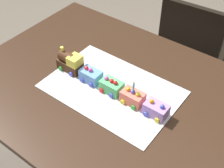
% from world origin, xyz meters
% --- Properties ---
extents(dining_table, '(1.40, 1.00, 0.74)m').
position_xyz_m(dining_table, '(0.00, 0.00, 0.63)').
color(dining_table, '#382316').
rests_on(dining_table, ground).
extents(chair, '(0.42, 0.42, 0.86)m').
position_xyz_m(chair, '(0.03, 0.83, 0.47)').
color(chair, black).
rests_on(chair, ground).
extents(cake_board, '(0.60, 0.40, 0.00)m').
position_xyz_m(cake_board, '(-0.01, -0.01, 0.74)').
color(cake_board, silver).
rests_on(cake_board, dining_table).
extents(cake_locomotive, '(0.14, 0.08, 0.12)m').
position_xyz_m(cake_locomotive, '(-0.25, -0.02, 0.79)').
color(cake_locomotive, '#472816').
rests_on(cake_locomotive, cake_board).
extents(cake_car_flatbed_sky_blue, '(0.10, 0.08, 0.07)m').
position_xyz_m(cake_car_flatbed_sky_blue, '(-0.12, -0.02, 0.77)').
color(cake_car_flatbed_sky_blue, '#669EEA').
rests_on(cake_car_flatbed_sky_blue, cake_board).
extents(cake_car_caboose_mint_green, '(0.10, 0.08, 0.07)m').
position_xyz_m(cake_car_caboose_mint_green, '(-0.00, -0.02, 0.77)').
color(cake_car_caboose_mint_green, '#59CC7A').
rests_on(cake_car_caboose_mint_green, cake_board).
extents(cake_car_hopper_coral, '(0.10, 0.08, 0.07)m').
position_xyz_m(cake_car_hopper_coral, '(0.11, -0.02, 0.77)').
color(cake_car_hopper_coral, '#F27260').
rests_on(cake_car_hopper_coral, cake_board).
extents(cake_car_gondola_lavender, '(0.10, 0.08, 0.07)m').
position_xyz_m(cake_car_gondola_lavender, '(0.23, -0.02, 0.77)').
color(cake_car_gondola_lavender, '#AD84E0').
rests_on(cake_car_gondola_lavender, cake_board).
extents(birthday_candle, '(0.01, 0.01, 0.05)m').
position_xyz_m(birthday_candle, '(0.12, -0.02, 0.84)').
color(birthday_candle, '#4CA5E5').
rests_on(birthday_candle, cake_car_hopper_coral).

